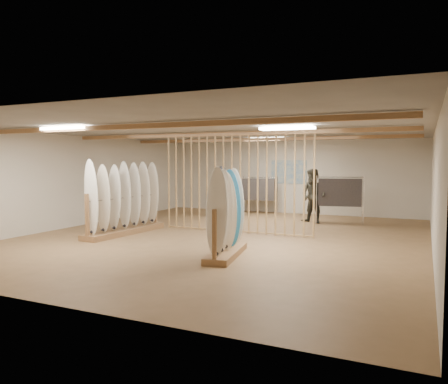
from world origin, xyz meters
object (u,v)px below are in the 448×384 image
at_px(rack_right, 226,227).
at_px(clothing_rack_b, 340,192).
at_px(shopper_a, 222,188).
at_px(clothing_rack_a, 259,189).
at_px(rack_left, 125,209).
at_px(shopper_b, 313,192).

height_order(rack_right, clothing_rack_b, rack_right).
relative_size(rack_right, shopper_a, 0.95).
xyz_separation_m(rack_right, clothing_rack_b, (1.28, 6.02, 0.39)).
height_order(clothing_rack_a, clothing_rack_b, clothing_rack_b).
bearing_deg(rack_left, clothing_rack_b, 45.68).
bearing_deg(shopper_a, shopper_b, -159.07).
height_order(clothing_rack_a, shopper_a, shopper_a).
xyz_separation_m(rack_right, shopper_a, (-2.93, 6.06, 0.42)).
height_order(rack_left, rack_right, rack_left).
bearing_deg(rack_right, clothing_rack_b, 67.70).
height_order(clothing_rack_a, shopper_b, shopper_b).
bearing_deg(rack_right, rack_left, 148.57).
xyz_separation_m(rack_left, shopper_b, (4.24, 4.30, 0.31)).
bearing_deg(clothing_rack_b, shopper_b, -172.73).
distance_m(rack_left, shopper_b, 6.05).
distance_m(clothing_rack_a, shopper_b, 2.96).
xyz_separation_m(clothing_rack_b, shopper_a, (-4.21, 0.05, 0.03)).
xyz_separation_m(rack_right, clothing_rack_a, (-1.98, 7.36, 0.32)).
relative_size(rack_left, shopper_a, 1.39).
relative_size(clothing_rack_b, shopper_a, 0.75).
xyz_separation_m(rack_left, clothing_rack_a, (1.77, 5.92, 0.25)).
bearing_deg(shopper_b, clothing_rack_b, 37.86).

